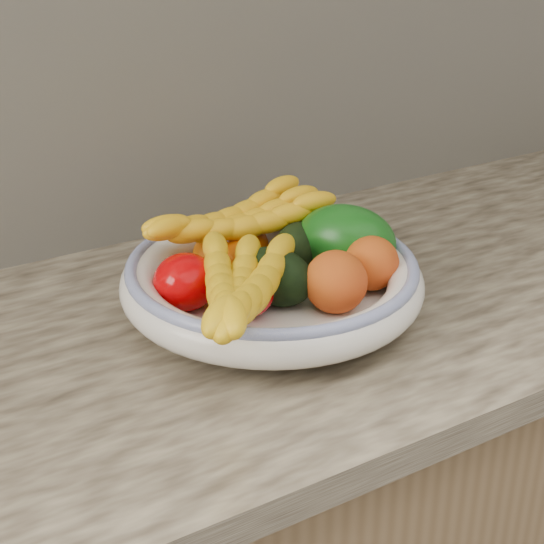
{
  "coord_description": "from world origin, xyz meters",
  "views": [
    {
      "loc": [
        -0.49,
        0.84,
        1.42
      ],
      "look_at": [
        0.0,
        1.66,
        0.96
      ],
      "focal_mm": 55.0,
      "sensor_mm": 36.0,
      "label": 1
    }
  ],
  "objects": [
    {
      "name": "fruit_bowl",
      "position": [
        0.0,
        1.66,
        0.95
      ],
      "size": [
        0.39,
        0.39,
        0.08
      ],
      "color": "white",
      "rests_on": "kitchen_counter"
    },
    {
      "name": "clementine_back_left",
      "position": [
        -0.03,
        1.76,
        0.95
      ],
      "size": [
        0.07,
        0.07,
        0.05
      ],
      "primitive_type": "ellipsoid",
      "rotation": [
        0.0,
        0.0,
        -0.43
      ],
      "color": "#DD6404",
      "rests_on": "fruit_bowl"
    },
    {
      "name": "clementine_back_right",
      "position": [
        0.02,
        1.76,
        0.95
      ],
      "size": [
        0.07,
        0.07,
        0.05
      ],
      "primitive_type": "ellipsoid",
      "rotation": [
        0.0,
        0.0,
        0.28
      ],
      "color": "#E95404",
      "rests_on": "fruit_bowl"
    },
    {
      "name": "clementine_back_mid",
      "position": [
        -0.01,
        1.73,
        0.95
      ],
      "size": [
        0.07,
        0.07,
        0.05
      ],
      "primitive_type": "ellipsoid",
      "rotation": [
        0.0,
        0.0,
        -0.39
      ],
      "color": "orange",
      "rests_on": "fruit_bowl"
    },
    {
      "name": "tomato_left",
      "position": [
        -0.11,
        1.69,
        0.96
      ],
      "size": [
        0.1,
        0.1,
        0.07
      ],
      "primitive_type": "ellipsoid",
      "rotation": [
        0.0,
        0.0,
        0.26
      ],
      "color": "#C60003",
      "rests_on": "fruit_bowl"
    },
    {
      "name": "tomato_near_left",
      "position": [
        -0.06,
        1.62,
        0.96
      ],
      "size": [
        0.09,
        0.09,
        0.06
      ],
      "primitive_type": "ellipsoid",
      "rotation": [
        0.0,
        0.0,
        0.36
      ],
      "color": "#B30007",
      "rests_on": "fruit_bowl"
    },
    {
      "name": "avocado_center",
      "position": [
        -0.01,
        1.64,
        0.96
      ],
      "size": [
        0.11,
        0.13,
        0.07
      ],
      "primitive_type": "ellipsoid",
      "rotation": [
        0.0,
        0.0,
        0.39
      ],
      "color": "black",
      "rests_on": "fruit_bowl"
    },
    {
      "name": "avocado_right",
      "position": [
        0.07,
        1.71,
        0.96
      ],
      "size": [
        0.11,
        0.11,
        0.06
      ],
      "primitive_type": "ellipsoid",
      "rotation": [
        0.0,
        0.0,
        -0.82
      ],
      "color": "black",
      "rests_on": "fruit_bowl"
    },
    {
      "name": "green_mango",
      "position": [
        0.12,
        1.66,
        0.98
      ],
      "size": [
        0.17,
        0.18,
        0.12
      ],
      "primitive_type": "ellipsoid",
      "rotation": [
        0.0,
        0.31,
        0.62
      ],
      "color": "#0E4D0F",
      "rests_on": "fruit_bowl"
    },
    {
      "name": "peach_front",
      "position": [
        0.05,
        1.58,
        0.97
      ],
      "size": [
        0.1,
        0.1,
        0.08
      ],
      "primitive_type": "ellipsoid",
      "rotation": [
        0.0,
        0.0,
        0.23
      ],
      "color": "orange",
      "rests_on": "fruit_bowl"
    },
    {
      "name": "peach_right",
      "position": [
        0.11,
        1.6,
        0.97
      ],
      "size": [
        0.09,
        0.09,
        0.07
      ],
      "primitive_type": "ellipsoid",
      "rotation": [
        0.0,
        0.0,
        0.36
      ],
      "color": "orange",
      "rests_on": "fruit_bowl"
    },
    {
      "name": "banana_bunch_back",
      "position": [
        0.0,
        1.76,
        0.99
      ],
      "size": [
        0.3,
        0.13,
        0.08
      ],
      "primitive_type": null,
      "rotation": [
        0.0,
        0.0,
        0.07
      ],
      "color": "yellow",
      "rests_on": "fruit_bowl"
    },
    {
      "name": "banana_bunch_front",
      "position": [
        -0.09,
        1.58,
        0.98
      ],
      "size": [
        0.28,
        0.33,
        0.09
      ],
      "primitive_type": null,
      "rotation": [
        0.0,
        0.0,
        0.96
      ],
      "color": "yellow",
      "rests_on": "fruit_bowl"
    }
  ]
}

